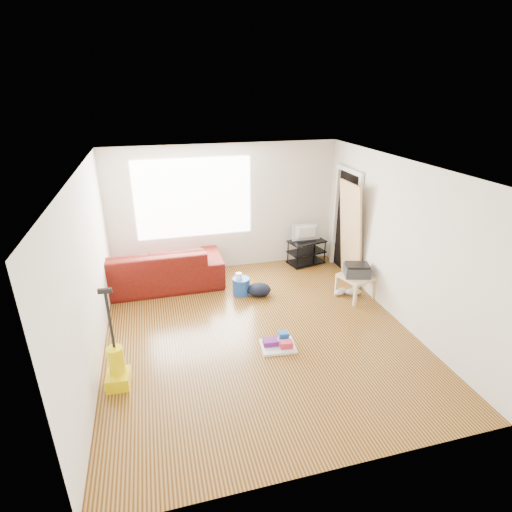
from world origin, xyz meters
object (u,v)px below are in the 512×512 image
object	(u,v)px
backpack	(259,295)
cleaning_tray	(279,344)
side_table	(356,279)
vacuum	(117,368)
bucket	(241,294)
sofa	(152,287)
tv_stand	(306,252)

from	to	relation	value
backpack	cleaning_tray	bearing A→B (deg)	-84.75
side_table	backpack	distance (m)	1.74
cleaning_tray	vacuum	size ratio (longest dim) A/B	0.39
bucket	cleaning_tray	world-z (taller)	cleaning_tray
side_table	bucket	distance (m)	2.06
sofa	backpack	size ratio (longest dim) A/B	6.21
side_table	vacuum	xyz separation A→B (m)	(-3.95, -1.30, -0.10)
bucket	cleaning_tray	xyz separation A→B (m)	(0.16, -1.70, 0.05)
bucket	vacuum	distance (m)	2.80
bucket	backpack	size ratio (longest dim) A/B	0.73
cleaning_tray	vacuum	world-z (taller)	vacuum
sofa	bucket	size ratio (longest dim) A/B	8.54
sofa	vacuum	xyz separation A→B (m)	(-0.47, -2.62, 0.25)
sofa	backpack	world-z (taller)	sofa
sofa	vacuum	distance (m)	2.68
bucket	vacuum	bearing A→B (deg)	-136.36
bucket	backpack	distance (m)	0.33
bucket	backpack	world-z (taller)	bucket
tv_stand	vacuum	distance (m)	4.66
tv_stand	side_table	distance (m)	1.62
cleaning_tray	side_table	bearing A→B (deg)	31.28
tv_stand	backpack	world-z (taller)	tv_stand
bucket	vacuum	world-z (taller)	vacuum
tv_stand	sofa	bearing A→B (deg)	172.31
sofa	side_table	distance (m)	3.74
side_table	sofa	bearing A→B (deg)	159.21
side_table	tv_stand	bearing A→B (deg)	100.66
tv_stand	side_table	bearing A→B (deg)	-91.87
tv_stand	backpack	xyz separation A→B (m)	(-1.33, -1.11, -0.26)
side_table	backpack	size ratio (longest dim) A/B	1.50
tv_stand	backpack	size ratio (longest dim) A/B	1.93
vacuum	side_table	bearing A→B (deg)	22.24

